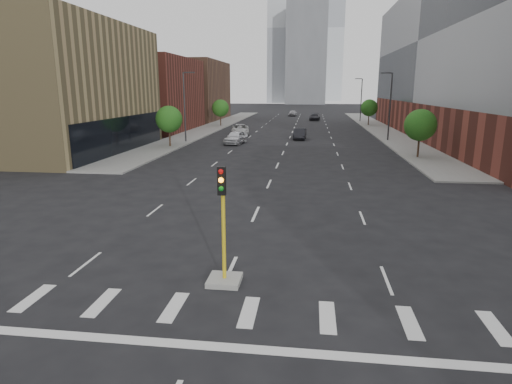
% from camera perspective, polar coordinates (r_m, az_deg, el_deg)
% --- Properties ---
extents(sidewalk_left_far, '(5.00, 92.00, 0.15)m').
position_cam_1_polar(sidewalk_left_far, '(81.65, -5.56, 8.71)').
color(sidewalk_left_far, gray).
rests_on(sidewalk_left_far, ground).
extents(sidewalk_right_far, '(5.00, 92.00, 0.15)m').
position_cam_1_polar(sidewalk_right_far, '(80.54, 15.97, 8.19)').
color(sidewalk_right_far, gray).
rests_on(sidewalk_right_far, ground).
extents(building_left_mid, '(20.00, 24.00, 14.00)m').
position_cam_1_polar(building_left_mid, '(54.64, -27.33, 12.16)').
color(building_left_mid, '#927F52').
rests_on(building_left_mid, ground).
extents(building_left_far_a, '(20.00, 22.00, 12.00)m').
position_cam_1_polar(building_left_far_a, '(77.59, -16.27, 12.37)').
color(building_left_far_a, brown).
rests_on(building_left_far_a, ground).
extents(building_left_far_b, '(20.00, 24.00, 13.00)m').
position_cam_1_polar(building_left_far_b, '(102.01, -10.41, 13.15)').
color(building_left_far_b, brown).
rests_on(building_left_far_b, ground).
extents(building_right_main, '(24.00, 70.00, 22.00)m').
position_cam_1_polar(building_right_main, '(70.62, 30.44, 15.09)').
color(building_right_main, brown).
rests_on(building_right_main, ground).
extents(tower_left, '(22.00, 22.00, 70.00)m').
position_cam_1_polar(tower_left, '(227.34, 4.74, 20.68)').
color(tower_left, '#B2B7BC').
rests_on(tower_left, ground).
extents(tower_right, '(20.00, 20.00, 80.00)m').
position_cam_1_polar(tower_right, '(267.47, 9.31, 20.57)').
color(tower_right, '#B2B7BC').
rests_on(tower_right, ground).
extents(tower_mid, '(18.00, 18.00, 44.00)m').
position_cam_1_polar(tower_mid, '(205.91, 6.73, 17.74)').
color(tower_mid, slate).
rests_on(tower_mid, ground).
extents(median_traffic_signal, '(1.20, 1.20, 4.40)m').
position_cam_1_polar(median_traffic_signal, '(15.81, -4.30, -8.83)').
color(median_traffic_signal, '#999993').
rests_on(median_traffic_signal, ground).
extents(streetlight_right_a, '(1.60, 0.22, 9.07)m').
position_cam_1_polar(streetlight_right_a, '(61.26, 17.38, 11.17)').
color(streetlight_right_a, '#2D2D30').
rests_on(streetlight_right_a, ground).
extents(streetlight_right_b, '(1.60, 0.22, 9.07)m').
position_cam_1_polar(streetlight_right_b, '(95.92, 13.80, 12.07)').
color(streetlight_right_b, '#2D2D30').
rests_on(streetlight_right_b, ground).
extents(streetlight_left, '(1.60, 0.22, 9.07)m').
position_cam_1_polar(streetlight_left, '(57.75, -9.44, 11.49)').
color(streetlight_left, '#2D2D30').
rests_on(streetlight_left, ground).
extents(tree_left_near, '(3.20, 3.20, 4.85)m').
position_cam_1_polar(tree_left_near, '(53.25, -11.53, 9.49)').
color(tree_left_near, '#382619').
rests_on(tree_left_near, ground).
extents(tree_left_far, '(3.20, 3.20, 4.85)m').
position_cam_1_polar(tree_left_far, '(82.20, -4.77, 11.08)').
color(tree_left_far, '#382619').
rests_on(tree_left_far, ground).
extents(tree_right_near, '(3.20, 3.20, 4.85)m').
position_cam_1_polar(tree_right_near, '(46.79, 21.07, 8.32)').
color(tree_right_near, '#382619').
rests_on(tree_right_near, ground).
extents(tree_right_far, '(3.20, 3.20, 4.85)m').
position_cam_1_polar(tree_right_far, '(86.12, 14.86, 10.80)').
color(tree_right_far, '#382619').
rests_on(tree_right_far, ground).
extents(car_near_left, '(2.79, 5.29, 1.71)m').
position_cam_1_polar(car_near_left, '(55.72, -2.74, 7.29)').
color(car_near_left, silver).
rests_on(car_near_left, ground).
extents(car_mid_right, '(1.81, 4.67, 1.52)m').
position_cam_1_polar(car_mid_right, '(61.27, 5.87, 7.72)').
color(car_mid_right, black).
rests_on(car_mid_right, ground).
extents(car_far_left, '(3.49, 6.08, 1.59)m').
position_cam_1_polar(car_far_left, '(67.18, -2.12, 8.33)').
color(car_far_left, '#B4B4B4').
rests_on(car_far_left, ground).
extents(car_deep_right, '(2.62, 5.29, 1.48)m').
position_cam_1_polar(car_deep_right, '(98.18, 7.83, 9.86)').
color(car_deep_right, black).
rests_on(car_deep_right, ground).
extents(car_distant, '(2.26, 4.69, 1.54)m').
position_cam_1_polar(car_distant, '(113.33, 4.90, 10.45)').
color(car_distant, '#B0B0B5').
rests_on(car_distant, ground).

